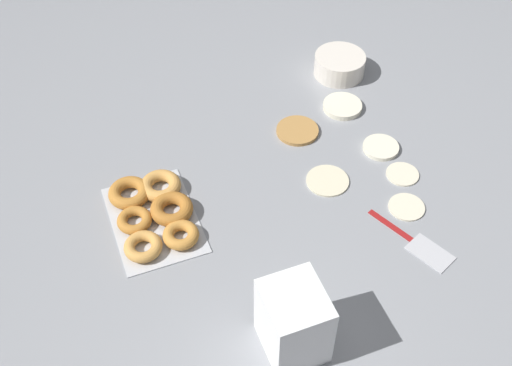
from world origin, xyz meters
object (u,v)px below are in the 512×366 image
object	(u,v)px
container_stack	(294,322)
pancake_4	(381,147)
pancake_3	(342,106)
pancake_2	(297,131)
batter_bowl	(339,65)
pancake_1	(403,174)
spatula	(421,246)
pancake_0	(328,180)
pancake_5	(407,206)
donut_tray	(154,211)

from	to	relation	value
container_stack	pancake_4	bearing A→B (deg)	134.63
pancake_3	container_stack	xyz separation A→B (m)	(0.62, -0.42, 0.08)
pancake_2	batter_bowl	distance (m)	0.29
container_stack	batter_bowl	bearing A→B (deg)	147.89
pancake_3	pancake_2	bearing A→B (deg)	-74.14
pancake_1	spatula	world-z (taller)	pancake_1
pancake_1	pancake_4	xyz separation A→B (m)	(-0.10, -0.01, 0.00)
pancake_0	spatula	distance (m)	0.28
pancake_4	pancake_5	distance (m)	0.20
pancake_3	container_stack	bearing A→B (deg)	-34.16
pancake_0	pancake_2	size ratio (longest dim) A/B	0.94
pancake_1	pancake_3	size ratio (longest dim) A/B	0.76
container_stack	spatula	distance (m)	0.40
pancake_0	batter_bowl	distance (m)	0.44
pancake_4	container_stack	world-z (taller)	container_stack
pancake_3	pancake_5	distance (m)	0.38
pancake_0	container_stack	bearing A→B (deg)	-34.43
pancake_1	pancake_3	distance (m)	0.29
pancake_4	spatula	distance (m)	0.32
donut_tray	pancake_1	bearing A→B (deg)	81.40
pancake_3	pancake_4	bearing A→B (deg)	6.64
pancake_0	spatula	size ratio (longest dim) A/B	0.49
batter_bowl	spatula	bearing A→B (deg)	-9.42
pancake_2	donut_tray	world-z (taller)	donut_tray
pancake_0	pancake_5	world-z (taller)	same
pancake_1	container_stack	distance (m)	0.56
pancake_5	spatula	distance (m)	0.12
pancake_1	spatula	distance (m)	0.23
pancake_3	spatula	size ratio (longest dim) A/B	0.49
donut_tray	pancake_4	bearing A→B (deg)	90.83
pancake_5	pancake_0	bearing A→B (deg)	-136.32
pancake_2	pancake_4	bearing A→B (deg)	52.01
pancake_1	spatula	bearing A→B (deg)	-19.21
pancake_2	batter_bowl	world-z (taller)	batter_bowl
container_stack	pancake_5	bearing A→B (deg)	120.16
pancake_1	donut_tray	xyz separation A→B (m)	(-0.09, -0.62, 0.01)
spatula	donut_tray	bearing A→B (deg)	-142.99
pancake_4	pancake_5	xyz separation A→B (m)	(0.20, -0.04, -0.00)
pancake_5	spatula	xyz separation A→B (m)	(0.12, -0.03, -0.00)
pancake_1	pancake_2	world-z (taller)	pancake_2
pancake_1	pancake_5	xyz separation A→B (m)	(0.10, -0.05, 0.00)
pancake_3	container_stack	size ratio (longest dim) A/B	0.64
pancake_0	spatula	bearing A→B (deg)	23.01
pancake_5	pancake_3	bearing A→B (deg)	177.29
spatula	pancake_0	bearing A→B (deg)	179.55
donut_tray	spatula	size ratio (longest dim) A/B	1.27
batter_bowl	pancake_5	bearing A→B (deg)	-8.40
pancake_3	donut_tray	bearing A→B (deg)	-72.02
pancake_1	batter_bowl	xyz separation A→B (m)	(-0.43, 0.03, 0.03)
pancake_2	container_stack	world-z (taller)	container_stack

